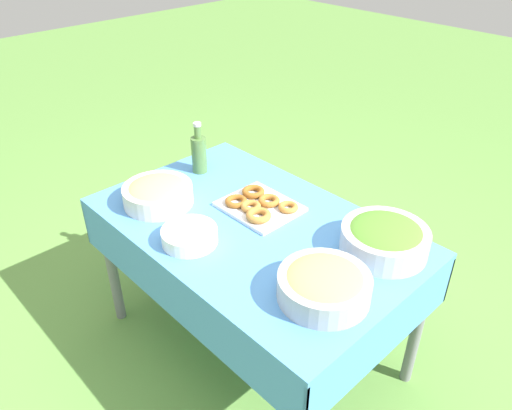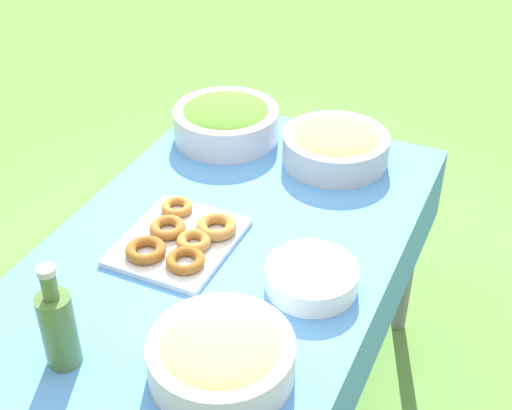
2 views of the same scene
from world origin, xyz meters
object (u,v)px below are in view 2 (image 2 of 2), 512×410
object	(u,v)px
pasta_bowl	(221,354)
donut_platter	(180,239)
salad_bowl	(226,120)
olive_oil_bottle	(58,326)
plate_stack	(312,277)
bread_bowl	(336,145)

from	to	relation	value
pasta_bowl	donut_platter	bearing A→B (deg)	40.41
salad_bowl	olive_oil_bottle	xyz separation A→B (m)	(-1.00, -0.11, 0.04)
salad_bowl	donut_platter	bearing A→B (deg)	-165.76
plate_stack	bread_bowl	distance (m)	0.59
salad_bowl	bread_bowl	distance (m)	0.37
bread_bowl	plate_stack	bearing A→B (deg)	-166.20
salad_bowl	donut_platter	size ratio (longest dim) A/B	1.02
donut_platter	bread_bowl	world-z (taller)	bread_bowl
plate_stack	bread_bowl	bearing A→B (deg)	13.80
bread_bowl	olive_oil_bottle	bearing A→B (deg)	165.81
plate_stack	olive_oil_bottle	distance (m)	0.59
salad_bowl	bread_bowl	world-z (taller)	salad_bowl
plate_stack	olive_oil_bottle	size ratio (longest dim) A/B	0.87
salad_bowl	plate_stack	xyz separation A→B (m)	(-0.56, -0.51, -0.03)
donut_platter	bread_bowl	size ratio (longest dim) A/B	1.03
plate_stack	bread_bowl	world-z (taller)	bread_bowl
donut_platter	salad_bowl	bearing A→B (deg)	14.24
pasta_bowl	plate_stack	size ratio (longest dim) A/B	1.38
donut_platter	plate_stack	distance (m)	0.37
salad_bowl	plate_stack	distance (m)	0.76
pasta_bowl	bread_bowl	size ratio (longest dim) A/B	0.96
pasta_bowl	olive_oil_bottle	size ratio (longest dim) A/B	1.19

